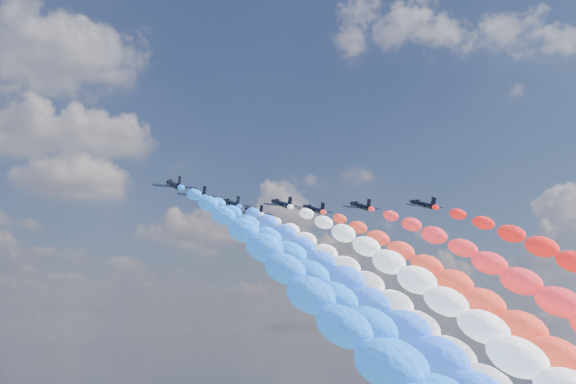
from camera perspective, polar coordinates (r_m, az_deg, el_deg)
name	(u,v)px	position (r m, az deg, el deg)	size (l,w,h in m)	color
jet_0	(174,185)	(147.33, -8.42, 0.53)	(8.18, 10.98, 2.42)	black
trail_0	(300,305)	(95.01, 0.92, -8.35)	(6.48, 104.66, 51.72)	blue
jet_1	(197,194)	(156.76, -6.72, -0.14)	(8.18, 10.98, 2.42)	black
trail_1	(323,307)	(105.21, 2.61, -8.50)	(6.48, 104.66, 51.72)	blue
jet_2	(231,203)	(168.02, -4.20, -0.84)	(8.18, 10.98, 2.42)	black
trail_2	(360,309)	(117.64, 5.32, -8.62)	(6.48, 104.66, 51.72)	blue
jet_3	(282,204)	(168.28, -0.48, -0.88)	(8.18, 10.98, 2.42)	black
trail_3	(431,310)	(119.83, 10.53, -8.52)	(6.48, 104.66, 51.72)	white
jet_4	(254,212)	(179.75, -2.53, -1.46)	(8.18, 10.98, 2.42)	black
trail_4	(379,311)	(130.17, 6.76, -8.72)	(6.48, 104.66, 51.72)	white
jet_5	(314,209)	(175.98, 1.92, -1.28)	(8.18, 10.98, 2.42)	black
trail_5	(468,311)	(128.86, 13.14, -8.52)	(6.48, 104.66, 51.72)	red
jet_6	(361,206)	(172.04, 5.38, -1.04)	(8.18, 10.98, 2.42)	black
trail_6	(541,310)	(127.10, 18.16, -8.27)	(6.48, 104.66, 51.72)	red
jet_7	(423,204)	(171.53, 9.93, -0.90)	(8.18, 10.98, 2.42)	black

